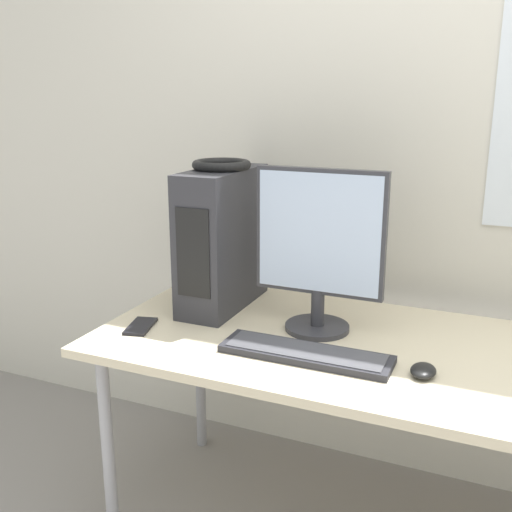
{
  "coord_description": "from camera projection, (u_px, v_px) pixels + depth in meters",
  "views": [
    {
      "loc": [
        -0.04,
        -1.26,
        1.43
      ],
      "look_at": [
        -0.76,
        0.38,
        0.94
      ],
      "focal_mm": 42.0,
      "sensor_mm": 36.0,
      "label": 1
    }
  ],
  "objects": [
    {
      "name": "cell_phone",
      "position": [
        141.0,
        326.0,
        1.91
      ],
      "size": [
        0.1,
        0.15,
        0.01
      ],
      "rotation": [
        0.0,
        0.0,
        0.25
      ],
      "color": "black",
      "rests_on": "desk"
    },
    {
      "name": "headphones",
      "position": [
        222.0,
        165.0,
        1.99
      ],
      "size": [
        0.2,
        0.2,
        0.03
      ],
      "color": "black",
      "rests_on": "pc_tower"
    },
    {
      "name": "pc_tower",
      "position": [
        223.0,
        239.0,
        2.06
      ],
      "size": [
        0.17,
        0.42,
        0.48
      ],
      "color": "#2D2D33",
      "rests_on": "desk"
    },
    {
      "name": "keyboard",
      "position": [
        306.0,
        353.0,
        1.7
      ],
      "size": [
        0.49,
        0.14,
        0.02
      ],
      "color": "#28282D",
      "rests_on": "desk"
    },
    {
      "name": "monitor_main",
      "position": [
        319.0,
        246.0,
        1.82
      ],
      "size": [
        0.41,
        0.2,
        0.51
      ],
      "color": "#333338",
      "rests_on": "desk"
    },
    {
      "name": "mouse",
      "position": [
        423.0,
        371.0,
        1.59
      ],
      "size": [
        0.07,
        0.09,
        0.03
      ],
      "color": "black",
      "rests_on": "desk"
    },
    {
      "name": "desk",
      "position": [
        508.0,
        382.0,
        1.64
      ],
      "size": [
        2.43,
        0.77,
        0.71
      ],
      "color": "beige",
      "rests_on": "ground_plane"
    }
  ]
}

